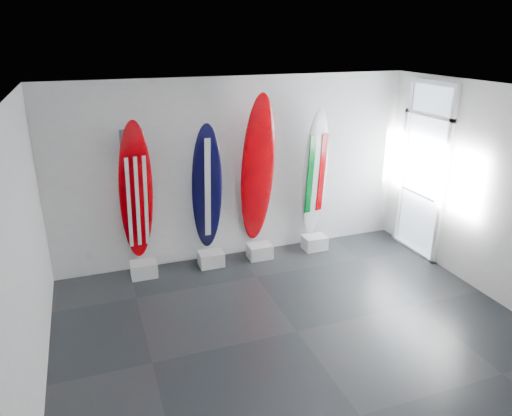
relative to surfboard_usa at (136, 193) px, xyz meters
name	(u,v)px	position (x,y,z in m)	size (l,w,h in m)	color
floor	(297,331)	(1.65, -2.28, -1.36)	(6.00, 6.00, 0.00)	black
ceiling	(305,95)	(1.65, -2.28, 1.64)	(6.00, 6.00, 0.00)	white
wall_back	(236,170)	(1.65, 0.22, 0.14)	(6.00, 6.00, 0.00)	silver
wall_front	(446,347)	(1.65, -4.78, 0.14)	(6.00, 6.00, 0.00)	silver
wall_left	(23,263)	(-1.35, -2.28, 0.14)	(5.00, 5.00, 0.00)	silver
wall_right	(498,196)	(4.65, -2.28, 0.14)	(5.00, 5.00, 0.00)	silver
display_block_usa	(144,269)	(0.00, -0.10, -1.24)	(0.40, 0.30, 0.24)	silver
surfboard_usa	(136,193)	(0.00, 0.00, 0.00)	(0.51, 0.08, 2.26)	#960004
display_block_navy	(211,259)	(1.09, -0.10, -1.24)	(0.40, 0.30, 0.24)	silver
surfboard_navy	(207,189)	(1.09, 0.00, -0.06)	(0.49, 0.08, 2.15)	black
display_block_swiss	(260,251)	(1.95, -0.10, -1.24)	(0.40, 0.30, 0.24)	silver
surfboard_swiss	(258,171)	(1.95, 0.00, 0.15)	(0.58, 0.08, 2.57)	#960004
display_block_italy	(315,243)	(2.99, -0.10, -1.24)	(0.40, 0.30, 0.24)	silver
surfboard_italy	(315,174)	(2.99, 0.00, 0.01)	(0.51, 0.08, 2.26)	silver
wall_outlet	(88,256)	(-0.80, 0.20, -1.01)	(0.09, 0.02, 0.13)	silver
glass_door	(423,172)	(4.62, -0.73, 0.06)	(0.12, 1.16, 2.85)	white
balcony	(477,214)	(5.95, -0.73, -0.86)	(2.80, 2.20, 1.20)	slate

